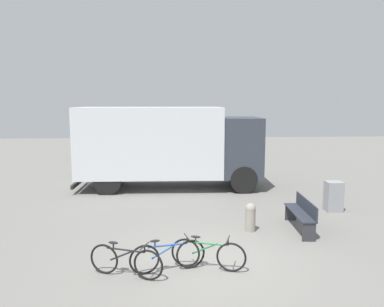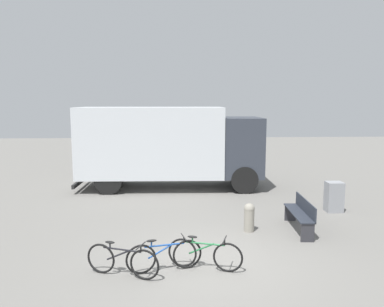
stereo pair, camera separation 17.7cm
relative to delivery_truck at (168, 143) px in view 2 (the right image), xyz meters
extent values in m
plane|color=slate|center=(0.88, -7.42, -1.89)|extent=(60.00, 60.00, 0.00)
cube|color=silver|center=(-0.69, 0.01, 0.08)|extent=(5.93, 2.54, 2.85)
cube|color=#333842|center=(3.05, -0.07, -0.14)|extent=(1.65, 2.35, 2.42)
cube|color=black|center=(-3.67, 0.08, -1.59)|extent=(0.15, 2.29, 0.16)
cylinder|color=black|center=(3.07, 0.98, -1.35)|extent=(1.09, 0.30, 1.08)
cylinder|color=black|center=(3.03, -1.11, -1.35)|extent=(1.09, 0.30, 1.08)
cylinder|color=black|center=(-2.28, 1.10, -1.35)|extent=(1.09, 0.30, 1.08)
cylinder|color=black|center=(-2.33, -1.00, -1.35)|extent=(1.09, 0.30, 1.08)
cube|color=#282D38|center=(3.74, -5.50, -1.38)|extent=(0.51, 1.89, 0.03)
cube|color=#282D38|center=(3.92, -5.51, -1.19)|extent=(0.14, 1.87, 0.40)
cube|color=#2D2D33|center=(3.68, -6.39, -1.64)|extent=(0.34, 0.07, 0.49)
cube|color=#2D2D33|center=(3.79, -4.61, -1.64)|extent=(0.34, 0.07, 0.49)
torus|color=black|center=(-1.30, -7.92, -1.56)|extent=(0.62, 0.27, 0.65)
torus|color=black|center=(-0.36, -8.27, -1.56)|extent=(0.62, 0.27, 0.65)
cylinder|color=black|center=(-0.83, -8.09, -1.31)|extent=(0.81, 0.33, 0.04)
cylinder|color=black|center=(-0.90, -8.07, -1.43)|extent=(0.54, 0.23, 0.30)
cylinder|color=black|center=(-1.09, -8.00, -1.25)|extent=(0.03, 0.03, 0.11)
ellipsoid|color=black|center=(-1.09, -8.00, -1.18)|extent=(0.24, 0.16, 0.05)
cylinder|color=black|center=(-0.43, -8.24, -1.24)|extent=(0.03, 0.03, 0.14)
cylinder|color=black|center=(-0.43, -8.24, -1.17)|extent=(0.18, 0.42, 0.02)
torus|color=black|center=(-0.45, -8.01, -1.56)|extent=(0.64, 0.19, 0.65)
torus|color=black|center=(0.53, -7.78, -1.56)|extent=(0.64, 0.19, 0.65)
cylinder|color=#1E4C9E|center=(0.04, -7.89, -1.31)|extent=(0.84, 0.23, 0.04)
cylinder|color=#1E4C9E|center=(-0.04, -7.91, -1.43)|extent=(0.56, 0.16, 0.30)
cylinder|color=#1E4C9E|center=(-0.23, -7.95, -1.25)|extent=(0.03, 0.03, 0.11)
ellipsoid|color=black|center=(-0.23, -7.95, -1.18)|extent=(0.23, 0.14, 0.05)
cylinder|color=black|center=(0.45, -7.80, -1.24)|extent=(0.03, 0.03, 0.14)
cylinder|color=black|center=(0.45, -7.80, -1.17)|extent=(0.12, 0.43, 0.02)
torus|color=black|center=(0.42, -7.70, -1.56)|extent=(0.63, 0.23, 0.65)
torus|color=black|center=(1.38, -8.00, -1.56)|extent=(0.63, 0.23, 0.65)
cylinder|color=#26723F|center=(0.90, -7.85, -1.31)|extent=(0.82, 0.29, 0.04)
cylinder|color=#26723F|center=(0.83, -7.82, -1.43)|extent=(0.55, 0.20, 0.30)
cylinder|color=#26723F|center=(0.64, -7.76, -1.25)|extent=(0.03, 0.03, 0.11)
ellipsoid|color=black|center=(0.64, -7.76, -1.18)|extent=(0.24, 0.15, 0.05)
cylinder|color=black|center=(1.31, -7.97, -1.24)|extent=(0.03, 0.03, 0.14)
cylinder|color=black|center=(1.31, -7.97, -1.17)|extent=(0.15, 0.43, 0.02)
cylinder|color=gray|center=(2.34, -5.50, -1.56)|extent=(0.28, 0.28, 0.65)
sphere|color=gray|center=(2.34, -5.50, -1.23)|extent=(0.30, 0.30, 0.30)
cube|color=gray|center=(5.51, -3.75, -1.39)|extent=(0.53, 0.44, 1.00)
camera|label=1|loc=(0.08, -15.49, 1.70)|focal=35.00mm
camera|label=2|loc=(0.26, -15.50, 1.70)|focal=35.00mm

